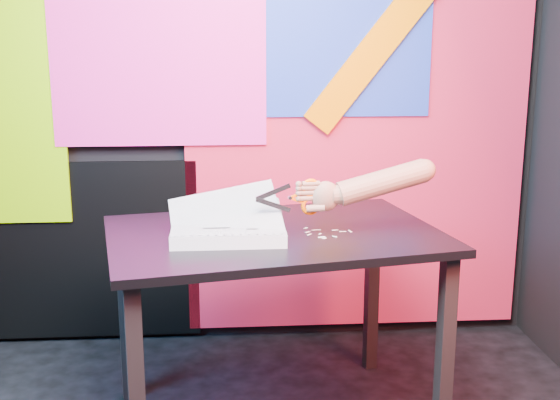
{
  "coord_description": "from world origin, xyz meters",
  "views": [
    {
      "loc": [
        0.06,
        -1.74,
        1.42
      ],
      "look_at": [
        0.23,
        0.66,
        0.87
      ],
      "focal_mm": 45.0,
      "sensor_mm": 36.0,
      "label": 1
    }
  ],
  "objects": [
    {
      "name": "room",
      "position": [
        0.0,
        0.0,
        1.35
      ],
      "size": [
        3.01,
        3.01,
        2.71
      ],
      "color": "black",
      "rests_on": "ground"
    },
    {
      "name": "backdrop",
      "position": [
        0.06,
        1.46,
        0.96
      ],
      "size": [
        2.88,
        0.05,
        2.08
      ],
      "color": "red",
      "rests_on": "ground"
    },
    {
      "name": "paper_clippings",
      "position": [
        0.39,
        0.65,
        0.75
      ],
      "size": [
        0.17,
        0.15,
        0.0
      ],
      "color": "white",
      "rests_on": "work_table"
    },
    {
      "name": "work_table",
      "position": [
        0.21,
        0.68,
        0.66
      ],
      "size": [
        1.29,
        0.99,
        0.75
      ],
      "rotation": [
        0.0,
        0.0,
        0.19
      ],
      "color": "black",
      "rests_on": "ground"
    },
    {
      "name": "printout_stack",
      "position": [
        0.05,
        0.6,
        0.78
      ],
      "size": [
        0.41,
        0.29,
        0.2
      ],
      "rotation": [
        0.0,
        0.0,
        0.0
      ],
      "color": "silver",
      "rests_on": "work_table"
    },
    {
      "name": "hand_forearm",
      "position": [
        0.55,
        0.63,
        0.93
      ],
      "size": [
        0.49,
        0.12,
        0.17
      ],
      "rotation": [
        0.0,
        0.0,
        0.12
      ],
      "color": "#866349",
      "rests_on": "work_table"
    },
    {
      "name": "scissors",
      "position": [
        0.32,
        0.6,
        0.89
      ],
      "size": [
        0.22,
        0.03,
        0.13
      ],
      "rotation": [
        0.0,
        0.0,
        0.12
      ],
      "color": "silver",
      "rests_on": "printout_stack"
    }
  ]
}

